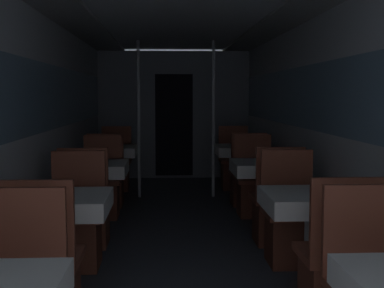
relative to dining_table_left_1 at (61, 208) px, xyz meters
name	(u,v)px	position (x,y,z in m)	size (l,w,h in m)	color
wall_left	(38,127)	(-0.42, 1.14, 0.51)	(0.05, 10.20, 2.17)	silver
wall_right	(323,126)	(2.21, 1.14, 0.51)	(0.05, 10.20, 2.17)	silver
ceiling_panel	(182,7)	(0.90, 1.14, 1.59)	(2.63, 10.20, 0.07)	silver
bulkhead_far	(174,115)	(0.90, 5.41, 0.46)	(2.58, 0.09, 2.17)	slate
dining_table_left_1	(61,208)	(0.00, 0.00, 0.00)	(0.67, 0.67, 0.72)	#4C4C51
chair_left_near_1	(43,284)	(0.00, -0.60, -0.33)	(0.45, 0.45, 0.95)	brown
chair_left_far_1	(76,232)	(0.00, 0.60, -0.33)	(0.45, 0.45, 0.95)	brown
dining_table_left_2	(95,172)	(0.00, 1.82, 0.00)	(0.67, 0.67, 0.72)	#4C4C51
chair_left_near_2	(87,216)	(0.00, 1.21, -0.33)	(0.45, 0.45, 0.95)	brown
chair_left_far_2	(102,193)	(0.00, 2.42, -0.33)	(0.45, 0.45, 0.95)	brown
dining_table_left_3	(112,153)	(0.00, 3.63, 0.00)	(0.67, 0.67, 0.72)	#4C4C51
chair_left_near_3	(107,184)	(0.00, 3.03, -0.33)	(0.45, 0.45, 0.95)	brown
chair_left_far_3	(116,171)	(0.00, 4.24, -0.33)	(0.45, 0.45, 0.95)	brown
support_pole_left_3	(139,120)	(0.38, 3.63, 0.46)	(0.04, 0.04, 2.17)	silver
dining_table_right_1	(311,205)	(1.79, 0.00, 0.00)	(0.67, 0.67, 0.72)	#4C4C51
chair_right_near_1	(337,278)	(1.79, -0.60, -0.33)	(0.45, 0.45, 0.95)	brown
chair_right_far_1	(291,230)	(1.79, 0.60, -0.33)	(0.45, 0.45, 0.95)	brown
dining_table_right_2	(264,170)	(1.79, 1.82, 0.00)	(0.67, 0.67, 0.72)	#4C4C51
chair_right_near_2	(276,214)	(1.79, 1.21, -0.33)	(0.45, 0.45, 0.95)	brown
chair_right_far_2	(254,191)	(1.79, 2.42, -0.33)	(0.45, 0.45, 0.95)	brown
dining_table_right_3	(240,152)	(1.79, 3.63, 0.00)	(0.67, 0.67, 0.72)	#4C4C51
chair_right_near_3	(247,183)	(1.79, 3.03, -0.33)	(0.45, 0.45, 0.95)	brown
chair_right_far_3	(234,170)	(1.79, 4.24, -0.33)	(0.45, 0.45, 0.95)	brown
support_pole_right_3	(213,119)	(1.41, 3.63, 0.46)	(0.04, 0.04, 2.17)	silver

